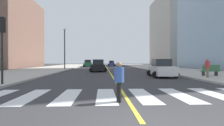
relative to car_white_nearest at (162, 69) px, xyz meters
The scene contains 15 objects.
ground_plane 14.72m from the car_white_nearest, 110.25° to the right, with size 220.00×220.00×0.00m, color #333335.
sidewalk_kerb_east 9.48m from the car_white_nearest, 41.13° to the left, with size 10.00×120.00×0.15m, color #B2ADA3.
sidewalk_kerb_west 18.39m from the car_white_nearest, 160.23° to the left, with size 10.00×120.00×0.15m, color #B2ADA3.
crosswalk_paint 11.06m from the car_white_nearest, 117.46° to the right, with size 13.50×4.00×0.01m.
lane_divider_paint 26.72m from the car_white_nearest, 100.98° to the left, with size 0.16×80.00×0.01m, color yellow.
parking_garage_concrete 54.35m from the car_white_nearest, 63.78° to the left, with size 18.00×24.00×25.60m, color #B2ADA3.
car_white_nearest is the anchor object (origin of this frame).
car_green_second 34.98m from the car_white_nearest, 107.11° to the left, with size 2.85×4.55×2.02m.
car_blue_third 41.94m from the car_white_nearest, 94.30° to the left, with size 2.53×4.02×1.79m.
car_black_fourth 11.94m from the car_white_nearest, 124.91° to the left, with size 2.71×4.29×1.90m.
traffic_light_far_corner 14.40m from the car_white_nearest, 154.22° to the right, with size 0.36×0.41×4.42m.
park_bench 4.95m from the car_white_nearest, ahead, with size 1.81×0.59×1.12m.
pedestrian_crossing 12.43m from the car_white_nearest, 116.18° to the right, with size 0.40×0.40×1.64m.
pedestrian_waiting_east 4.22m from the car_white_nearest, 32.30° to the right, with size 0.43×0.43×1.74m.
street_lamp 20.58m from the car_white_nearest, 130.57° to the left, with size 0.44×0.44×7.60m.
Camera 1 is at (-1.07, -4.70, 1.68)m, focal length 28.98 mm.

